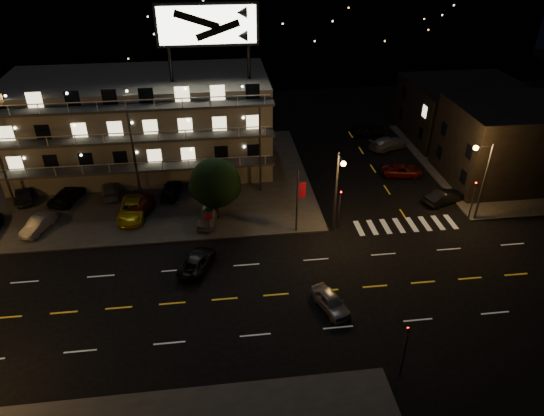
{
  "coord_description": "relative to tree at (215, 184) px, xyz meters",
  "views": [
    {
      "loc": [
        -1.82,
        -28.35,
        25.72
      ],
      "look_at": [
        2.68,
        8.0,
        3.02
      ],
      "focal_mm": 32.0,
      "sensor_mm": 36.0,
      "label": 1
    }
  ],
  "objects": [
    {
      "name": "streetlight_ne",
      "position": [
        24.38,
        -3.21,
        1.13
      ],
      "size": [
        1.92,
        0.44,
        8.0
      ],
      "color": "#2D2D30",
      "rests_on": "ground"
    },
    {
      "name": "curb_ne",
      "position": [
        32.24,
        8.49,
        -3.76
      ],
      "size": [
        16.0,
        24.0,
        0.15
      ],
      "primitive_type": "cube",
      "color": "#343432",
      "rests_on": "ground"
    },
    {
      "name": "side_bldg_front",
      "position": [
        32.23,
        4.49,
        0.42
      ],
      "size": [
        14.06,
        10.0,
        8.5
      ],
      "color": "black",
      "rests_on": "ground"
    },
    {
      "name": "side_car_1",
      "position": [
        20.9,
        6.48,
        -3.19
      ],
      "size": [
        4.83,
        2.66,
        1.28
      ],
      "primitive_type": "imported",
      "rotation": [
        0.0,
        0.0,
        1.45
      ],
      "color": "#63150E",
      "rests_on": "ground"
    },
    {
      "name": "signal_ne",
      "position": [
        24.24,
        -3.01,
        -1.26
      ],
      "size": [
        0.27,
        0.2,
        4.6
      ],
      "color": "#2D2D30",
      "rests_on": "ground"
    },
    {
      "name": "signal_sw",
      "position": [
        11.24,
        -20.0,
        -1.26
      ],
      "size": [
        0.2,
        0.27,
        4.6
      ],
      "color": "#2D2D30",
      "rests_on": "ground"
    },
    {
      "name": "stop_sign",
      "position": [
        -0.76,
        -2.94,
        -2.12
      ],
      "size": [
        0.91,
        0.11,
        2.61
      ],
      "color": "#2D2D30",
      "rests_on": "ground"
    },
    {
      "name": "banner_north",
      "position": [
        7.33,
        -3.11,
        -0.4
      ],
      "size": [
        0.83,
        0.16,
        6.4
      ],
      "color": "#2D2D30",
      "rests_on": "ground"
    },
    {
      "name": "lot_car_4",
      "position": [
        -0.87,
        -0.67,
        -2.96
      ],
      "size": [
        2.44,
        4.47,
        1.44
      ],
      "primitive_type": "imported",
      "rotation": [
        0.0,
        0.0,
        -0.18
      ],
      "color": "gray",
      "rests_on": "curb_nw"
    },
    {
      "name": "side_car_2",
      "position": [
        21.7,
        13.62,
        -3.09
      ],
      "size": [
        5.56,
        3.97,
        1.49
      ],
      "primitive_type": "imported",
      "rotation": [
        0.0,
        0.0,
        1.98
      ],
      "color": "gray",
      "rests_on": "ground"
    },
    {
      "name": "side_bldg_back",
      "position": [
        32.23,
        16.49,
        -0.33
      ],
      "size": [
        14.06,
        12.0,
        7.0
      ],
      "color": "black",
      "rests_on": "ground"
    },
    {
      "name": "lot_car_1",
      "position": [
        -16.54,
        -0.15,
        -3.03
      ],
      "size": [
        2.69,
        4.18,
        1.3
      ],
      "primitive_type": "imported",
      "rotation": [
        0.0,
        0.0,
        -0.36
      ],
      "color": "gray",
      "rests_on": "curb_nw"
    },
    {
      "name": "tree",
      "position": [
        0.0,
        0.0,
        0.0
      ],
      "size": [
        4.92,
        4.74,
        6.2
      ],
      "color": "black",
      "rests_on": "curb_nw"
    },
    {
      "name": "curb_nw",
      "position": [
        -11.76,
        8.49,
        -3.76
      ],
      "size": [
        44.0,
        24.0,
        0.15
      ],
      "primitive_type": "cube",
      "color": "#343432",
      "rests_on": "ground"
    },
    {
      "name": "road_car_east",
      "position": [
        8.12,
        -13.49,
        -3.17
      ],
      "size": [
        2.8,
        4.18,
        1.32
      ],
      "primitive_type": "imported",
      "rotation": [
        0.0,
        0.0,
        0.35
      ],
      "color": "gray",
      "rests_on": "ground"
    },
    {
      "name": "motel",
      "position": [
        -7.7,
        12.38,
        1.51
      ],
      "size": [
        28.0,
        13.8,
        18.1
      ],
      "color": "gray",
      "rests_on": "ground"
    },
    {
      "name": "lot_car_3",
      "position": [
        -7.56,
        1.22,
        -3.02
      ],
      "size": [
        3.49,
        4.93,
        1.33
      ],
      "primitive_type": "imported",
      "rotation": [
        0.0,
        0.0,
        -0.4
      ],
      "color": "#63150E",
      "rests_on": "curb_nw"
    },
    {
      "name": "ground",
      "position": [
        2.24,
        -11.51,
        -3.83
      ],
      "size": [
        140.0,
        140.0,
        0.0
      ],
      "primitive_type": "plane",
      "color": "black",
      "rests_on": "ground"
    },
    {
      "name": "side_car_3",
      "position": [
        20.39,
        18.13,
        -3.08
      ],
      "size": [
        4.47,
        1.87,
        1.51
      ],
      "primitive_type": "imported",
      "rotation": [
        0.0,
        0.0,
        1.59
      ],
      "color": "black",
      "rests_on": "ground"
    },
    {
      "name": "lot_car_7",
      "position": [
        -10.99,
        5.86,
        -3.04
      ],
      "size": [
        2.66,
        4.72,
        1.29
      ],
      "primitive_type": "imported",
      "rotation": [
        0.0,
        0.0,
        3.34
      ],
      "color": "gray",
      "rests_on": "curb_nw"
    },
    {
      "name": "signal_nw",
      "position": [
        11.24,
        -3.01,
        -1.26
      ],
      "size": [
        0.2,
        0.27,
        4.6
      ],
      "color": "#2D2D30",
      "rests_on": "ground"
    },
    {
      "name": "lot_car_2",
      "position": [
        -8.13,
        1.29,
        -2.95
      ],
      "size": [
        2.52,
        5.31,
        1.47
      ],
      "primitive_type": "imported",
      "rotation": [
        0.0,
        0.0,
        -0.02
      ],
      "color": "gold",
      "rests_on": "curb_nw"
    },
    {
      "name": "lot_car_9",
      "position": [
        -0.72,
        5.66,
        -2.93
      ],
      "size": [
        2.06,
        4.71,
        1.5
      ],
      "primitive_type": "imported",
      "rotation": [
        0.0,
        0.0,
        3.04
      ],
      "color": "#63150E",
      "rests_on": "curb_nw"
    },
    {
      "name": "lot_car_5",
      "position": [
        -19.48,
        5.63,
        -3.01
      ],
      "size": [
        2.64,
        4.31,
        1.34
      ],
      "primitive_type": "imported",
      "rotation": [
        0.0,
        0.0,
        3.46
      ],
      "color": "black",
      "rests_on": "curb_nw"
    },
    {
      "name": "road_car_west",
      "position": [
        -1.84,
        -7.31,
        -3.22
      ],
      "size": [
        3.66,
        4.88,
        1.23
      ],
      "primitive_type": "imported",
      "rotation": [
        0.0,
        0.0,
        2.73
      ],
      "color": "black",
      "rests_on": "ground"
    },
    {
      "name": "lot_car_8",
      "position": [
        -4.6,
        4.97,
        -2.94
      ],
      "size": [
        2.29,
        4.52,
        1.48
      ],
      "primitive_type": "imported",
      "rotation": [
        0.0,
        0.0,
        3.01
      ],
      "color": "black",
      "rests_on": "curb_nw"
    },
    {
      "name": "side_car_0",
      "position": [
        23.07,
        0.16,
        -3.12
      ],
      "size": [
        4.6,
        2.92,
        1.43
      ],
      "primitive_type": "imported",
      "rotation": [
        0.0,
        0.0,
        1.92
      ],
      "color": "black",
      "rests_on": "ground"
    },
    {
      "name": "streetlight_nc",
      "position": [
        10.74,
        -3.57,
        1.13
      ],
      "size": [
        0.44,
        1.92,
        8.0
      ],
      "color": "#2D2D30",
      "rests_on": "ground"
    },
    {
      "name": "lot_car_6",
      "position": [
        -15.1,
        5.08,
        -3.04
      ],
      "size": [
        3.39,
        5.05,
        1.29
      ],
      "primitive_type": "imported",
      "rotation": [
        0.0,
        0.0,
        2.85
      ],
      "color": "black",
      "rests_on": "curb_nw"
    }
  ]
}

